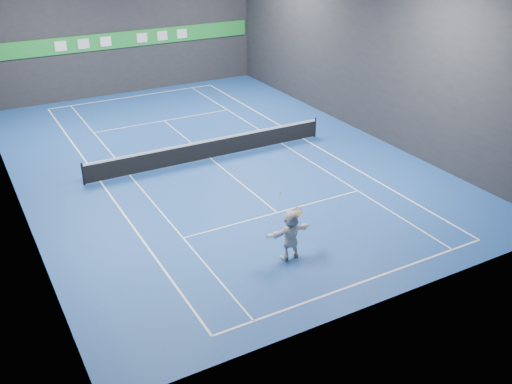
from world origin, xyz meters
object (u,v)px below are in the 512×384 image
player (290,235)px  tennis_net (210,148)px  tennis_racket (298,212)px  tennis_ball (280,193)px

player → tennis_net: size_ratio=0.15×
tennis_racket → player: bearing=-171.1°
tennis_net → tennis_racket: bearing=-96.1°
tennis_ball → tennis_net: bearing=79.8°
tennis_ball → tennis_racket: 1.09m
tennis_net → tennis_racket: 9.52m
tennis_ball → tennis_net: tennis_ball is taller
tennis_net → tennis_ball: bearing=-100.2°
tennis_ball → player: bearing=-19.5°
tennis_net → tennis_racket: (-1.00, -9.39, 1.18)m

